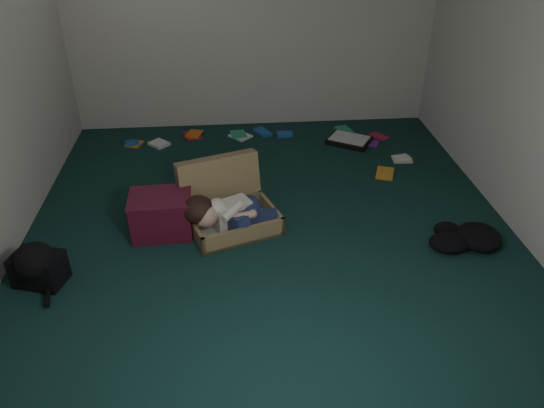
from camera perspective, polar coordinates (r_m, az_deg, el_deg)
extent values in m
plane|color=#102E2B|center=(4.39, -0.17, -2.86)|extent=(4.50, 4.50, 0.00)
plane|color=silver|center=(5.98, -2.16, 20.20)|extent=(4.50, 0.00, 4.50)
plane|color=silver|center=(1.83, 5.87, -9.19)|extent=(4.50, 0.00, 4.50)
plane|color=silver|center=(4.44, 27.18, 12.73)|extent=(0.00, 4.50, 4.50)
cube|color=olive|center=(4.37, -4.16, -1.87)|extent=(0.83, 0.71, 0.16)
cube|color=beige|center=(4.40, -4.14, -2.30)|extent=(0.75, 0.63, 0.02)
cube|color=olive|center=(4.55, -5.71, 2.01)|extent=(0.74, 0.44, 0.52)
cube|color=silver|center=(4.30, -4.36, -1.06)|extent=(0.35, 0.29, 0.22)
sphere|color=tan|center=(4.19, -7.15, -1.25)|extent=(0.19, 0.19, 0.19)
ellipsoid|color=black|center=(4.21, -7.94, -0.60)|extent=(0.25, 0.27, 0.22)
ellipsoid|color=#20294F|center=(4.35, -2.55, -0.55)|extent=(0.23, 0.27, 0.22)
cube|color=#20294F|center=(4.25, -2.99, -1.63)|extent=(0.28, 0.27, 0.14)
cube|color=#20294F|center=(4.30, -1.07, -1.53)|extent=(0.24, 0.13, 0.11)
sphere|color=white|center=(4.37, -0.07, -1.27)|extent=(0.11, 0.11, 0.11)
sphere|color=white|center=(4.32, 0.32, -1.84)|extent=(0.10, 0.10, 0.10)
cylinder|color=tan|center=(4.19, -3.12, -1.27)|extent=(0.19, 0.12, 0.07)
cube|color=#511025|center=(4.38, -11.77, -1.24)|extent=(0.49, 0.38, 0.32)
cube|color=#511025|center=(4.29, -12.02, 0.66)|extent=(0.51, 0.41, 0.02)
cube|color=black|center=(5.92, 8.30, 6.78)|extent=(0.55, 0.51, 0.06)
cube|color=white|center=(5.91, 8.32, 7.05)|extent=(0.49, 0.45, 0.01)
cube|color=orange|center=(6.01, -14.59, 6.25)|extent=(0.19, 0.14, 0.02)
cube|color=#B81838|center=(6.10, -8.52, 7.33)|extent=(0.24, 0.23, 0.02)
cube|color=white|center=(6.02, -3.42, 7.30)|extent=(0.19, 0.22, 0.02)
cube|color=#1F51AB|center=(6.05, 1.39, 7.46)|extent=(0.20, 0.23, 0.02)
cube|color=orange|center=(5.97, 6.90, 6.89)|extent=(0.24, 0.22, 0.02)
cube|color=#2B9E69|center=(6.19, 7.78, 7.76)|extent=(0.20, 0.16, 0.02)
cube|color=#802491|center=(5.94, 10.71, 6.45)|extent=(0.24, 0.24, 0.02)
cube|color=beige|center=(5.65, 13.80, 4.67)|extent=(0.18, 0.22, 0.02)
cube|color=orange|center=(5.34, 12.04, 3.23)|extent=(0.21, 0.24, 0.02)
cube|color=#B81838|center=(6.13, 11.40, 7.16)|extent=(0.24, 0.22, 0.02)
cube|color=white|center=(5.94, -12.03, 6.29)|extent=(0.21, 0.17, 0.02)
cube|color=#1F51AB|center=(6.10, -1.03, 7.68)|extent=(0.24, 0.24, 0.02)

